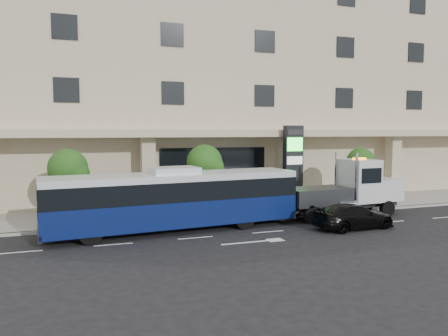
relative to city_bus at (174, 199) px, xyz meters
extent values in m
plane|color=black|center=(4.64, -0.39, -1.75)|extent=(120.00, 120.00, 0.00)
cube|color=gray|center=(4.64, 4.61, -1.67)|extent=(120.00, 6.00, 0.15)
cube|color=gray|center=(4.64, 1.61, -1.67)|extent=(120.00, 0.30, 0.15)
cube|color=#C1AD90|center=(4.64, 15.11, 8.25)|extent=(60.00, 15.00, 20.00)
cube|color=#C1AD90|center=(4.64, 6.41, 3.45)|extent=(60.00, 2.80, 0.50)
cube|color=black|center=(4.64, 7.58, 0.40)|extent=(8.00, 0.12, 4.00)
cube|color=#C1AD90|center=(-0.36, 6.41, 0.85)|extent=(0.90, 0.90, 4.90)
cube|color=#C1AD90|center=(9.64, 6.41, 0.85)|extent=(0.90, 0.90, 4.90)
cube|color=#C1AD90|center=(19.64, 6.41, 0.85)|extent=(0.90, 0.90, 4.90)
cylinder|color=#422B19|center=(-5.36, 3.21, -0.20)|extent=(0.14, 0.14, 2.80)
sphere|color=#1C4E16|center=(-5.36, 3.21, 1.52)|extent=(2.20, 2.20, 2.20)
sphere|color=#1C4E16|center=(-5.01, 3.01, 1.20)|extent=(1.65, 1.65, 1.65)
sphere|color=#1C4E16|center=(-5.66, 3.41, 1.12)|extent=(1.54, 1.54, 1.54)
cylinder|color=#422B19|center=(2.64, 3.21, -0.13)|extent=(0.14, 0.14, 2.94)
sphere|color=#1C4E16|center=(2.64, 3.21, 1.68)|extent=(2.20, 2.20, 2.20)
sphere|color=#1C4E16|center=(2.99, 3.01, 1.34)|extent=(1.65, 1.65, 1.65)
sphere|color=#1C4E16|center=(2.34, 3.41, 1.26)|extent=(1.54, 1.54, 1.54)
cylinder|color=#422B19|center=(14.14, 3.21, -0.23)|extent=(0.14, 0.14, 2.73)
sphere|color=#1C4E16|center=(14.14, 3.21, 1.44)|extent=(2.00, 2.00, 2.00)
sphere|color=#1C4E16|center=(14.49, 3.01, 1.13)|extent=(1.50, 1.50, 1.50)
sphere|color=#1C4E16|center=(13.84, 3.41, 1.05)|extent=(1.40, 1.40, 1.40)
cylinder|color=black|center=(-4.37, -1.59, -1.19)|extent=(1.15, 0.44, 1.13)
cylinder|color=black|center=(-4.59, 0.77, -1.19)|extent=(1.15, 0.44, 1.13)
cylinder|color=black|center=(3.71, -0.85, -1.19)|extent=(1.15, 0.44, 1.13)
cylinder|color=black|center=(3.49, 1.51, -1.19)|extent=(1.15, 0.44, 1.13)
cube|color=#0A1850|center=(0.01, 0.00, -0.68)|extent=(13.72, 4.04, 1.35)
cube|color=black|center=(0.01, 0.00, 0.50)|extent=(13.73, 4.09, 1.01)
cube|color=silver|center=(0.01, 0.00, 1.18)|extent=(13.72, 4.04, 0.34)
cube|color=silver|center=(0.01, 0.00, 1.52)|extent=(2.63, 2.02, 0.34)
cube|color=#2D3033|center=(-6.68, -0.61, -1.24)|extent=(0.40, 2.82, 0.34)
cube|color=#2D3033|center=(6.69, 0.61, -1.24)|extent=(0.40, 2.82, 0.34)
cube|color=#2D3033|center=(10.82, 0.34, -1.02)|extent=(7.83, 1.35, 0.37)
cube|color=silver|center=(13.79, 0.51, -0.15)|extent=(1.95, 2.21, 1.37)
cube|color=silver|center=(14.71, 0.56, -0.15)|extent=(0.18, 1.83, 1.10)
cube|color=silver|center=(11.96, 0.40, 0.50)|extent=(1.96, 2.39, 2.66)
cube|color=black|center=(12.83, 0.45, 0.91)|extent=(0.21, 2.02, 1.10)
cylinder|color=silver|center=(11.01, -0.66, 0.72)|extent=(0.17, 0.17, 3.11)
cylinder|color=silver|center=(10.90, 1.35, 0.72)|extent=(0.17, 0.17, 3.11)
cube|color=#2D3033|center=(8.85, 0.23, -0.33)|extent=(3.96, 2.41, 1.01)
cube|color=#2D3033|center=(6.66, 0.11, -0.88)|extent=(1.48, 0.34, 0.20)
cube|color=#2D3033|center=(6.11, 0.08, -1.24)|extent=(0.32, 1.66, 0.16)
cube|color=orange|center=(11.96, 0.40, 1.87)|extent=(0.84, 0.37, 0.13)
cylinder|color=black|center=(13.48, -0.47, -1.24)|extent=(1.02, 0.35, 1.01)
cylinder|color=black|center=(13.37, 1.45, -1.24)|extent=(1.02, 0.35, 1.01)
cylinder|color=black|center=(9.09, -0.72, -1.24)|extent=(1.02, 0.35, 1.01)
cylinder|color=black|center=(8.98, 1.20, -1.24)|extent=(1.02, 0.35, 1.01)
cylinder|color=black|center=(7.90, -0.79, -1.24)|extent=(1.02, 0.35, 1.01)
cylinder|color=black|center=(7.79, 1.13, -1.24)|extent=(1.02, 0.35, 1.01)
imported|color=black|center=(9.43, -2.68, -1.07)|extent=(4.83, 2.23, 1.37)
cube|color=black|center=(9.52, 4.57, 1.20)|extent=(1.43, 0.57, 5.59)
cube|color=#25DE35|center=(9.52, 4.31, 2.69)|extent=(1.21, 0.15, 0.93)
cube|color=silver|center=(9.52, 4.31, 1.57)|extent=(1.21, 0.15, 0.56)
cube|color=#262628|center=(9.52, 4.31, 3.53)|extent=(1.21, 0.15, 0.37)
camera|label=1|loc=(-5.00, -22.70, 3.59)|focal=35.00mm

